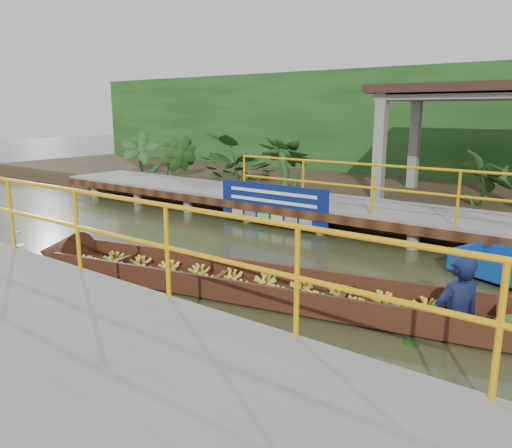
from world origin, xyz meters
The scene contains 9 objects.
ground centered at (0.00, 0.00, 0.00)m, with size 80.00×80.00×0.00m, color #2E3018.
land_strip centered at (0.00, 7.50, 0.23)m, with size 30.00×8.00×0.45m, color #2F2317.
far_dock centered at (0.02, 3.43, 0.48)m, with size 16.00×2.06×1.66m.
near_dock centered at (1.00, -4.20, 0.30)m, with size 18.00×2.40×1.73m.
pavilion centered at (3.00, 6.30, 2.82)m, with size 4.40×3.00×3.00m.
foliage_backdrop centered at (0.00, 10.00, 2.00)m, with size 30.00×0.80×4.00m, color #133C14.
vendor_boat centered at (2.77, -0.93, 0.25)m, with size 9.26×2.81×2.14m.
blue_banner centered at (-0.15, 2.48, 0.56)m, with size 2.86×0.04×0.89m.
tropical_plants centered at (-1.75, 5.30, 1.20)m, with size 14.20×1.20×1.49m.
Camera 1 is at (6.16, -6.50, 2.60)m, focal length 35.00 mm.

